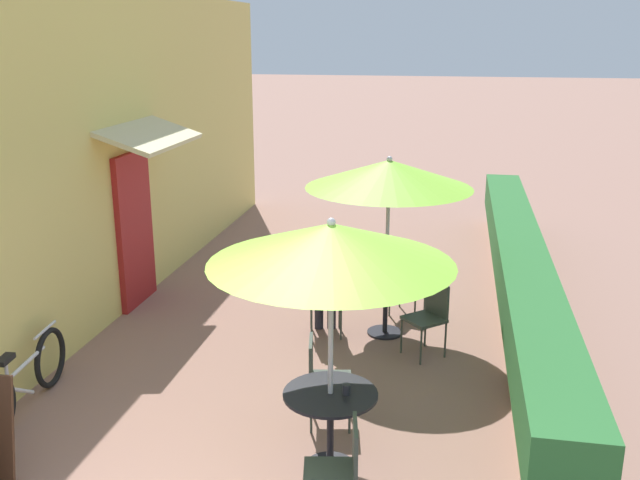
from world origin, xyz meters
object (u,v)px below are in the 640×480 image
(seated_patron_mid_right, at_px, (326,281))
(coffee_cup_near, at_px, (346,389))
(patio_table_near, at_px, (330,413))
(cafe_chair_near_left, at_px, (340,466))
(patio_umbrella_mid, at_px, (389,174))
(cafe_chair_mid_right, at_px, (326,297))
(cafe_chair_mid_back, at_px, (429,313))
(cafe_chair_mid_left, at_px, (403,276))
(cafe_chair_near_right, at_px, (322,374))
(patio_table_mid, at_px, (386,293))
(coffee_cup_mid, at_px, (396,278))
(bicycle_leaning, at_px, (25,381))
(patio_umbrella_near, at_px, (331,244))

(seated_patron_mid_right, bearing_deg, coffee_cup_near, -88.57)
(patio_table_near, bearing_deg, cafe_chair_near_left, -74.14)
(seated_patron_mid_right, bearing_deg, patio_umbrella_mid, -2.73)
(cafe_chair_mid_right, relative_size, cafe_chair_mid_back, 1.00)
(patio_table_near, distance_m, cafe_chair_mid_left, 3.71)
(cafe_chair_near_right, height_order, patio_umbrella_mid, patio_umbrella_mid)
(cafe_chair_near_left, xyz_separation_m, patio_table_mid, (-0.04, 3.69, 0.02))
(cafe_chair_near_right, relative_size, cafe_chair_mid_back, 1.00)
(seated_patron_mid_right, distance_m, cafe_chair_mid_back, 1.35)
(cafe_chair_near_right, xyz_separation_m, coffee_cup_mid, (0.49, 2.18, 0.25))
(coffee_cup_near, distance_m, bicycle_leaning, 3.31)
(cafe_chair_near_left, height_order, cafe_chair_mid_back, same)
(cafe_chair_near_right, bearing_deg, coffee_cup_near, 15.30)
(coffee_cup_near, distance_m, cafe_chair_mid_left, 3.71)
(patio_table_mid, xyz_separation_m, patio_umbrella_mid, (0.00, 0.00, 1.49))
(patio_table_mid, distance_m, cafe_chair_mid_back, 0.75)
(coffee_cup_mid, bearing_deg, cafe_chair_mid_left, 87.86)
(patio_table_near, height_order, cafe_chair_near_left, cafe_chair_near_left)
(cafe_chair_mid_left, bearing_deg, patio_table_mid, 5.89)
(patio_table_near, relative_size, cafe_chair_mid_back, 0.92)
(cafe_chair_mid_left, distance_m, bicycle_leaning, 4.78)
(cafe_chair_near_right, relative_size, coffee_cup_near, 9.67)
(patio_table_near, relative_size, seated_patron_mid_right, 0.64)
(cafe_chair_mid_left, height_order, cafe_chair_mid_back, same)
(coffee_cup_mid, bearing_deg, cafe_chair_mid_right, -168.84)
(cafe_chair_mid_right, bearing_deg, patio_umbrella_near, -91.20)
(seated_patron_mid_right, bearing_deg, cafe_chair_mid_right, -90.00)
(patio_table_near, relative_size, cafe_chair_mid_left, 0.92)
(bicycle_leaning, bearing_deg, patio_umbrella_mid, 32.37)
(cafe_chair_mid_right, xyz_separation_m, coffee_cup_mid, (0.83, 0.16, 0.25))
(cafe_chair_mid_right, height_order, seated_patron_mid_right, seated_patron_mid_right)
(cafe_chair_near_left, bearing_deg, bicycle_leaning, 61.78)
(coffee_cup_near, height_order, patio_table_mid, coffee_cup_near)
(patio_table_mid, bearing_deg, cafe_chair_near_left, -89.44)
(coffee_cup_near, distance_m, seated_patron_mid_right, 2.93)
(coffee_cup_near, xyz_separation_m, seated_patron_mid_right, (-0.70, 2.84, -0.08))
(patio_table_near, distance_m, cafe_chair_mid_right, 2.79)
(cafe_chair_near_right, height_order, cafe_chair_mid_right, same)
(patio_table_mid, relative_size, seated_patron_mid_right, 0.64)
(coffee_cup_mid, height_order, bicycle_leaning, coffee_cup_mid)
(cafe_chair_mid_left, bearing_deg, coffee_cup_mid, 15.49)
(patio_umbrella_near, bearing_deg, cafe_chair_mid_left, 85.06)
(patio_table_near, relative_size, cafe_chair_mid_right, 0.92)
(cafe_chair_near_right, height_order, coffee_cup_near, cafe_chair_near_right)
(cafe_chair_mid_left, height_order, seated_patron_mid_right, seated_patron_mid_right)
(patio_table_mid, relative_size, bicycle_leaning, 0.46)
(patio_table_mid, bearing_deg, patio_umbrella_near, -93.24)
(cafe_chair_mid_left, xyz_separation_m, bicycle_leaning, (-3.44, -3.32, -0.18))
(cafe_chair_mid_left, bearing_deg, cafe_chair_near_left, 16.12)
(patio_table_near, height_order, seated_patron_mid_right, seated_patron_mid_right)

